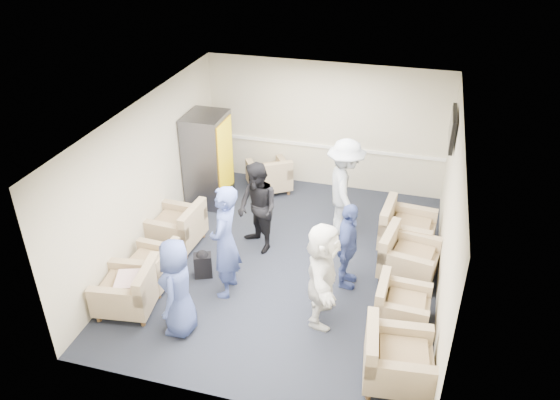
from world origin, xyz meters
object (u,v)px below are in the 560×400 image
(armchair_right_far, at_px, (404,230))
(person_back_right, at_px, (345,188))
(armchair_left_near, at_px, (131,291))
(armchair_right_near, at_px, (394,360))
(vending_machine, at_px, (208,159))
(armchair_corner, at_px, (270,177))
(person_mid_left, at_px, (225,242))
(armchair_left_mid, at_px, (153,267))
(person_front_right, at_px, (322,274))
(person_mid_right, at_px, (347,246))
(armchair_left_far, at_px, (179,228))
(person_front_left, at_px, (177,287))
(person_back_left, at_px, (258,208))
(armchair_right_midnear, at_px, (399,306))
(armchair_right_midfar, at_px, (406,258))

(armchair_right_far, distance_m, person_back_right, 1.29)
(armchair_left_near, xyz_separation_m, armchair_right_near, (3.98, -0.36, 0.01))
(vending_machine, bearing_deg, armchair_right_far, -9.56)
(armchair_right_far, bearing_deg, armchair_corner, 69.97)
(armchair_right_far, relative_size, person_mid_left, 0.52)
(armchair_left_mid, xyz_separation_m, person_front_right, (2.80, -0.10, 0.52))
(person_mid_right, bearing_deg, armchair_left_far, 84.04)
(person_mid_left, bearing_deg, person_mid_right, 107.69)
(person_front_left, xyz_separation_m, person_mid_right, (2.14, 1.67, -0.02))
(armchair_left_near, bearing_deg, armchair_right_near, 77.05)
(armchair_left_mid, height_order, vending_machine, vending_machine)
(armchair_left_near, bearing_deg, armchair_right_far, 117.91)
(person_mid_left, bearing_deg, armchair_right_far, 124.29)
(armchair_left_near, xyz_separation_m, person_back_left, (1.38, 2.06, 0.49))
(armchair_right_near, bearing_deg, person_mid_right, 20.90)
(armchair_right_midnear, bearing_deg, armchair_left_far, 77.83)
(vending_machine, height_order, person_mid_left, person_mid_left)
(armchair_left_far, height_order, armchair_right_near, armchair_right_near)
(person_mid_right, bearing_deg, person_front_left, 128.24)
(armchair_left_far, height_order, vending_machine, vending_machine)
(person_front_left, relative_size, person_back_right, 0.82)
(armchair_left_far, relative_size, armchair_right_midnear, 1.16)
(armchair_left_near, distance_m, person_front_left, 1.03)
(vending_machine, distance_m, person_mid_right, 3.71)
(person_front_left, xyz_separation_m, person_mid_left, (0.35, 0.99, 0.18))
(armchair_left_mid, bearing_deg, armchair_right_far, 122.06)
(armchair_right_midnear, relative_size, person_front_left, 0.52)
(armchair_right_midnear, bearing_deg, armchair_right_midfar, 2.07)
(armchair_left_mid, relative_size, armchair_right_far, 0.83)
(armchair_left_far, height_order, person_mid_left, person_mid_left)
(armchair_right_near, xyz_separation_m, person_mid_left, (-2.71, 1.15, 0.60))
(person_mid_right, bearing_deg, armchair_right_midfar, -61.60)
(armchair_left_far, relative_size, person_back_right, 0.49)
(armchair_left_near, relative_size, armchair_right_near, 0.99)
(vending_machine, distance_m, person_back_right, 2.86)
(person_mid_left, xyz_separation_m, person_back_left, (0.12, 1.28, -0.12))
(armchair_left_mid, distance_m, armchair_corner, 3.63)
(person_back_left, bearing_deg, person_mid_left, -53.43)
(armchair_left_near, bearing_deg, armchair_left_far, 173.10)
(person_front_left, distance_m, person_front_right, 2.07)
(armchair_corner, relative_size, person_back_left, 0.68)
(armchair_left_far, distance_m, person_back_left, 1.51)
(armchair_corner, bearing_deg, armchair_right_near, 91.30)
(armchair_right_midfar, xyz_separation_m, person_front_right, (-1.13, -1.39, 0.48))
(armchair_left_far, relative_size, person_back_left, 0.55)
(armchair_right_far, bearing_deg, armchair_right_midnear, -172.03)
(person_mid_left, bearing_deg, armchair_left_far, -131.24)
(armchair_left_near, relative_size, person_back_left, 0.57)
(armchair_right_midnear, bearing_deg, person_mid_right, 54.83)
(person_front_right, bearing_deg, armchair_left_near, 94.88)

